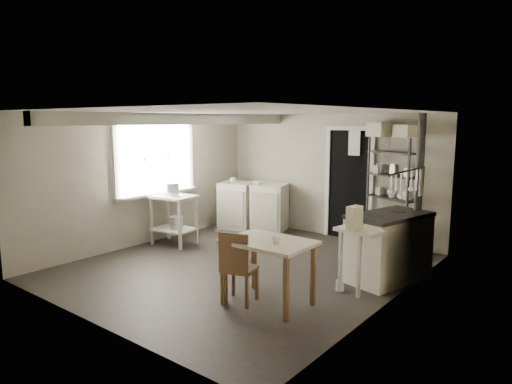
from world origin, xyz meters
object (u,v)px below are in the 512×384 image
Objects in this scene: prep_table at (174,222)px; stockpot at (172,191)px; stove at (388,249)px; base_cabinets at (253,206)px; flour_sack at (384,237)px; shelf_rack at (393,194)px; work_table at (269,273)px; chair at (240,263)px.

prep_table is 0.56m from stockpot.
stockpot is at bearing -157.86° from stove.
flour_sack is at bearing -15.95° from base_cabinets.
stove is (3.33, -1.19, -0.02)m from base_cabinets.
stove is 2.57× the size of flour_sack.
prep_table is 3.62m from flour_sack.
prep_table is 3.10× the size of stockpot.
prep_table is at bearing -156.52° from stove.
shelf_rack is at bearing 124.88° from stove.
stove is (0.56, -1.51, -0.51)m from shelf_rack.
stockpot reaches higher than work_table.
prep_table is 0.85× the size of work_table.
stockpot is 0.32× the size of chair.
shelf_rack is 4.15× the size of flour_sack.
stockpot is 3.75m from flour_sack.
shelf_rack reaches higher than stockpot.
chair is (-1.09, -1.86, 0.04)m from stove.
work_table is 1.15× the size of chair.
work_table is at bearing -93.45° from flour_sack.
shelf_rack reaches higher than base_cabinets.
prep_table is at bearing 137.66° from chair.
flour_sack is at bearing 29.49° from stockpot.
base_cabinets reaches higher than prep_table.
base_cabinets is at bearing 78.41° from prep_table.
base_cabinets is at bearing 131.48° from work_table.
shelf_rack is 1.69m from stove.
chair reaches higher than flour_sack.
chair is 1.95× the size of flour_sack.
work_table is (2.54, -2.88, -0.08)m from base_cabinets.
work_table is (-0.79, -1.69, -0.06)m from stove.
stockpot is 3.07m from chair.
shelf_rack reaches higher than work_table.
prep_table is 0.62× the size of base_cabinets.
stockpot is at bearing 137.45° from chair.
stove is 1.86m from work_table.
shelf_rack is at bearing 78.03° from flour_sack.
shelf_rack reaches higher than stove.
flour_sack is (3.09, 1.89, -0.16)m from prep_table.
prep_table is 1.82m from base_cabinets.
shelf_rack reaches higher than chair.
base_cabinets is at bearing -177.72° from flour_sack.
base_cabinets is at bearing -153.12° from shelf_rack.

